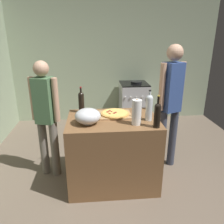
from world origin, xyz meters
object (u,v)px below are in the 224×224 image
at_px(wine_bottle_green, 157,114).
at_px(wine_bottle_amber, 81,101).
at_px(wine_bottle_clear, 149,107).
at_px(stove, 133,104).
at_px(person_in_red, 171,100).
at_px(mixing_bowl, 88,116).
at_px(pizza, 115,113).
at_px(person_in_stripes, 46,113).
at_px(paper_towel_roll, 137,112).

bearing_deg(wine_bottle_green, wine_bottle_amber, 146.35).
relative_size(wine_bottle_clear, stove, 0.39).
distance_m(wine_bottle_green, person_in_red, 0.70).
xyz_separation_m(mixing_bowl, person_in_red, (1.11, 0.42, 0.04)).
relative_size(mixing_bowl, wine_bottle_amber, 0.86).
height_order(wine_bottle_green, wine_bottle_amber, wine_bottle_green).
xyz_separation_m(pizza, wine_bottle_amber, (-0.42, 0.15, 0.12)).
bearing_deg(mixing_bowl, person_in_red, 20.91).
distance_m(wine_bottle_green, person_in_stripes, 1.42).
bearing_deg(paper_towel_roll, person_in_red, 41.27).
distance_m(wine_bottle_amber, stove, 2.07).
distance_m(paper_towel_roll, person_in_red, 0.75).
height_order(pizza, wine_bottle_amber, wine_bottle_amber).
bearing_deg(pizza, stove, 72.42).
distance_m(wine_bottle_green, wine_bottle_amber, 1.01).
xyz_separation_m(pizza, wine_bottle_clear, (0.38, -0.19, 0.14)).
distance_m(mixing_bowl, paper_towel_roll, 0.55).
height_order(pizza, paper_towel_roll, paper_towel_roll).
bearing_deg(pizza, paper_towel_roll, -54.76).
relative_size(wine_bottle_green, wine_bottle_clear, 0.99).
bearing_deg(wine_bottle_clear, wine_bottle_amber, 156.85).
height_order(wine_bottle_green, person_in_stripes, person_in_stripes).
relative_size(person_in_stripes, person_in_red, 0.90).
height_order(pizza, person_in_red, person_in_red).
bearing_deg(person_in_stripes, wine_bottle_amber, 0.97).
xyz_separation_m(wine_bottle_green, person_in_stripes, (-1.30, 0.55, -0.15)).
height_order(wine_bottle_amber, person_in_stripes, person_in_stripes).
relative_size(wine_bottle_amber, stove, 0.37).
bearing_deg(wine_bottle_amber, mixing_bowl, -77.18).
bearing_deg(stove, paper_towel_roll, -99.86).
bearing_deg(person_in_red, mixing_bowl, -159.09).
bearing_deg(stove, mixing_bowl, -113.80).
xyz_separation_m(mixing_bowl, stove, (0.92, 2.09, -0.53)).
bearing_deg(paper_towel_roll, stove, 80.14).
height_order(wine_bottle_green, person_in_red, person_in_red).
bearing_deg(wine_bottle_clear, paper_towel_roll, -146.53).
distance_m(person_in_stripes, person_in_red, 1.66).
height_order(mixing_bowl, wine_bottle_amber, wine_bottle_amber).
relative_size(pizza, wine_bottle_clear, 0.97).
height_order(wine_bottle_green, stove, wine_bottle_green).
bearing_deg(person_in_red, paper_towel_roll, -138.73).
distance_m(wine_bottle_amber, person_in_red, 1.20).
bearing_deg(person_in_stripes, stove, 49.38).
height_order(pizza, person_in_stripes, person_in_stripes).
xyz_separation_m(mixing_bowl, paper_towel_roll, (0.55, -0.07, 0.05)).
bearing_deg(wine_bottle_amber, person_in_red, 1.89).
relative_size(mixing_bowl, wine_bottle_clear, 0.80).
distance_m(pizza, person_in_red, 0.81).
bearing_deg(wine_bottle_green, person_in_red, 59.15).
relative_size(wine_bottle_green, person_in_stripes, 0.23).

